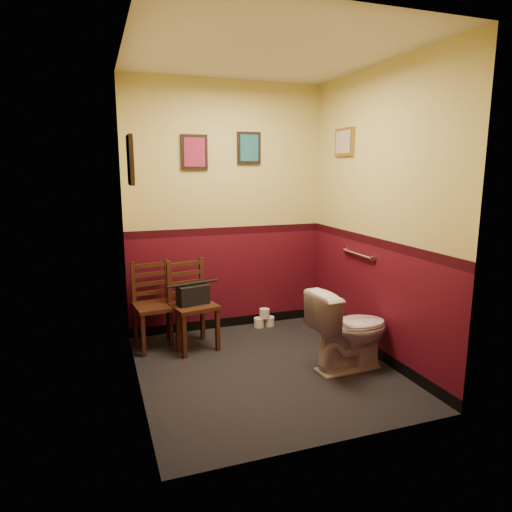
{
  "coord_description": "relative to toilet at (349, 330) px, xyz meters",
  "views": [
    {
      "loc": [
        -1.37,
        -3.6,
        1.8
      ],
      "look_at": [
        0.0,
        0.25,
        1.0
      ],
      "focal_mm": 32.0,
      "sensor_mm": 36.0,
      "label": 1
    }
  ],
  "objects": [
    {
      "name": "floor",
      "position": [
        -0.72,
        0.23,
        -0.37
      ],
      "size": [
        2.2,
        2.4,
        0.0
      ],
      "primitive_type": "cube",
      "color": "black",
      "rests_on": "ground"
    },
    {
      "name": "ceiling",
      "position": [
        -0.72,
        0.23,
        2.33
      ],
      "size": [
        2.2,
        2.4,
        0.0
      ],
      "primitive_type": "cube",
      "rotation": [
        3.14,
        0.0,
        0.0
      ],
      "color": "silver",
      "rests_on": "ground"
    },
    {
      "name": "wall_back",
      "position": [
        -0.72,
        1.43,
        0.98
      ],
      "size": [
        2.2,
        0.0,
        2.7
      ],
      "primitive_type": "cube",
      "rotation": [
        1.57,
        0.0,
        0.0
      ],
      "color": "#4C0B19",
      "rests_on": "ground"
    },
    {
      "name": "wall_front",
      "position": [
        -0.72,
        -0.97,
        0.98
      ],
      "size": [
        2.2,
        0.0,
        2.7
      ],
      "primitive_type": "cube",
      "rotation": [
        -1.57,
        0.0,
        0.0
      ],
      "color": "#4C0B19",
      "rests_on": "ground"
    },
    {
      "name": "wall_left",
      "position": [
        -1.82,
        0.23,
        0.98
      ],
      "size": [
        0.0,
        2.4,
        2.7
      ],
      "primitive_type": "cube",
      "rotation": [
        1.57,
        0.0,
        1.57
      ],
      "color": "#4C0B19",
      "rests_on": "ground"
    },
    {
      "name": "wall_right",
      "position": [
        0.38,
        0.23,
        0.98
      ],
      "size": [
        0.0,
        2.4,
        2.7
      ],
      "primitive_type": "cube",
      "rotation": [
        1.57,
        0.0,
        -1.57
      ],
      "color": "#4C0B19",
      "rests_on": "ground"
    },
    {
      "name": "grab_bar",
      "position": [
        0.35,
        0.48,
        0.58
      ],
      "size": [
        0.05,
        0.56,
        0.06
      ],
      "color": "silver",
      "rests_on": "wall_right"
    },
    {
      "name": "framed_print_back_a",
      "position": [
        -1.07,
        1.41,
        1.58
      ],
      "size": [
        0.28,
        0.04,
        0.36
      ],
      "color": "black",
      "rests_on": "wall_back"
    },
    {
      "name": "framed_print_back_b",
      "position": [
        -0.47,
        1.41,
        1.63
      ],
      "size": [
        0.26,
        0.04,
        0.34
      ],
      "color": "black",
      "rests_on": "wall_back"
    },
    {
      "name": "framed_print_left",
      "position": [
        -1.8,
        0.33,
        1.48
      ],
      "size": [
        0.04,
        0.3,
        0.38
      ],
      "color": "black",
      "rests_on": "wall_left"
    },
    {
      "name": "framed_print_right",
      "position": [
        0.36,
        0.83,
        1.68
      ],
      "size": [
        0.04,
        0.34,
        0.28
      ],
      "color": "olive",
      "rests_on": "wall_right"
    },
    {
      "name": "toilet",
      "position": [
        0.0,
        0.0,
        0.0
      ],
      "size": [
        0.78,
        0.47,
        0.73
      ],
      "primitive_type": "imported",
      "rotation": [
        0.0,
        0.0,
        1.65
      ],
      "color": "white",
      "rests_on": "floor"
    },
    {
      "name": "toilet_brush",
      "position": [
        0.19,
        0.01,
        -0.29
      ],
      "size": [
        0.13,
        0.13,
        0.47
      ],
      "color": "silver",
      "rests_on": "floor"
    },
    {
      "name": "chair_left",
      "position": [
        -1.57,
        1.12,
        0.07
      ],
      "size": [
        0.45,
        0.45,
        0.87
      ],
      "rotation": [
        0.0,
        0.0,
        0.12
      ],
      "color": "#432414",
      "rests_on": "floor"
    },
    {
      "name": "chair_right",
      "position": [
        -1.23,
        0.97,
        0.08
      ],
      "size": [
        0.49,
        0.49,
        0.89
      ],
      "rotation": [
        0.0,
        0.0,
        0.2
      ],
      "color": "#432414",
      "rests_on": "floor"
    },
    {
      "name": "handbag",
      "position": [
        -1.22,
        0.93,
        0.19
      ],
      "size": [
        0.33,
        0.22,
        0.22
      ],
      "rotation": [
        0.0,
        0.0,
        0.22
      ],
      "color": "black",
      "rests_on": "chair_right"
    },
    {
      "name": "tp_stack",
      "position": [
        -0.33,
        1.29,
        -0.28
      ],
      "size": [
        0.24,
        0.13,
        0.21
      ],
      "color": "silver",
      "rests_on": "floor"
    }
  ]
}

